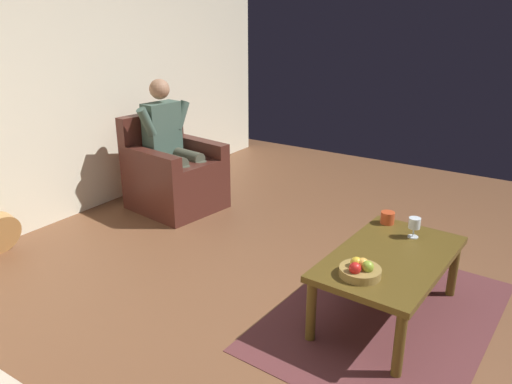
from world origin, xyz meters
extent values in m
plane|color=brown|center=(0.00, 0.00, 0.00)|extent=(7.09, 7.09, 0.00)
cube|color=beige|center=(0.00, -2.95, 1.34)|extent=(6.31, 0.06, 2.68)
cube|color=#592B2D|center=(-0.14, 0.18, 0.00)|extent=(1.86, 1.33, 0.01)
cube|color=#472019|center=(-0.82, -2.21, 0.20)|extent=(0.83, 0.88, 0.41)
cube|color=#472019|center=(-0.81, -2.15, 0.46)|extent=(0.57, 0.73, 0.10)
cube|color=#472019|center=(-1.12, -2.17, 0.53)|extent=(0.23, 0.80, 0.24)
cube|color=#472019|center=(-0.52, -2.25, 0.53)|extent=(0.23, 0.80, 0.24)
cube|color=#472019|center=(-0.87, -2.54, 0.66)|extent=(0.74, 0.22, 0.51)
cube|color=#435C4F|center=(-0.84, -2.37, 0.77)|extent=(0.38, 0.23, 0.53)
sphere|color=#A87A5B|center=(-0.84, -2.37, 1.16)|extent=(0.19, 0.19, 0.19)
cylinder|color=#494A3A|center=(-0.92, -2.15, 0.52)|extent=(0.19, 0.43, 0.13)
cylinder|color=#494A3A|center=(-0.89, -1.94, 0.25)|extent=(0.13, 0.13, 0.51)
cylinder|color=#435C4F|center=(-1.05, -2.29, 0.89)|extent=(0.21, 0.12, 0.29)
cylinder|color=#494A3A|center=(-0.71, -2.18, 0.52)|extent=(0.19, 0.43, 0.13)
cylinder|color=#494A3A|center=(-0.68, -1.97, 0.25)|extent=(0.13, 0.13, 0.51)
cylinder|color=#435C4F|center=(-0.63, -2.35, 0.89)|extent=(0.21, 0.12, 0.29)
cube|color=#533F17|center=(-0.14, 0.18, 0.42)|extent=(1.14, 0.69, 0.04)
cylinder|color=#533F17|center=(-0.63, 0.47, 0.20)|extent=(0.06, 0.06, 0.40)
cylinder|color=#533F17|center=(0.38, 0.42, 0.20)|extent=(0.06, 0.06, 0.40)
cylinder|color=#533F17|center=(-0.66, -0.06, 0.20)|extent=(0.06, 0.06, 0.40)
cylinder|color=#533F17|center=(0.35, -0.11, 0.20)|extent=(0.06, 0.06, 0.40)
cylinder|color=black|center=(0.72, -2.69, 0.20)|extent=(0.10, 0.03, 0.10)
cylinder|color=silver|center=(-0.47, 0.22, 0.44)|extent=(0.07, 0.07, 0.01)
cylinder|color=silver|center=(-0.47, 0.22, 0.47)|extent=(0.01, 0.01, 0.06)
cylinder|color=silver|center=(-0.47, 0.22, 0.54)|extent=(0.08, 0.08, 0.07)
cylinder|color=#590C19|center=(-0.47, 0.22, 0.52)|extent=(0.07, 0.07, 0.03)
cylinder|color=olive|center=(0.21, 0.11, 0.46)|extent=(0.24, 0.24, 0.05)
sphere|color=red|center=(0.26, 0.10, 0.51)|extent=(0.07, 0.07, 0.07)
sphere|color=olive|center=(0.21, 0.16, 0.51)|extent=(0.07, 0.07, 0.07)
sphere|color=gold|center=(0.19, 0.12, 0.51)|extent=(0.07, 0.07, 0.07)
sphere|color=gold|center=(0.20, 0.09, 0.51)|extent=(0.07, 0.07, 0.07)
cylinder|color=#BC4421|center=(-0.60, -0.01, 0.48)|extent=(0.10, 0.10, 0.09)
camera|label=1|loc=(2.63, 0.99, 1.87)|focal=34.90mm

